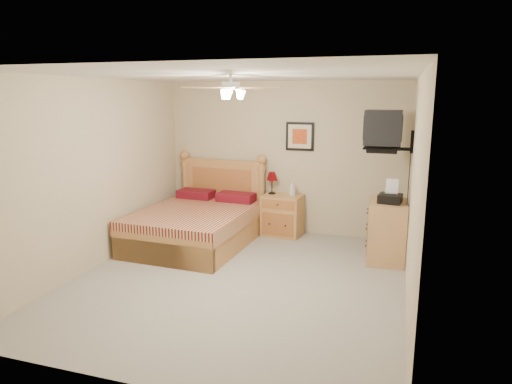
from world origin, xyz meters
TOP-DOWN VIEW (x-y plane):
  - floor at (0.00, 0.00)m, footprint 4.50×4.50m
  - ceiling at (0.00, 0.00)m, footprint 4.00×4.50m
  - wall_back at (0.00, 2.25)m, footprint 4.00×0.04m
  - wall_front at (0.00, -2.25)m, footprint 4.00×0.04m
  - wall_left at (-2.00, 0.00)m, footprint 0.04×4.50m
  - wall_right at (2.00, 0.00)m, footprint 0.04×4.50m
  - bed at (-1.11, 1.12)m, footprint 1.65×2.11m
  - nightstand at (0.05, 2.00)m, footprint 0.65×0.51m
  - table_lamp at (-0.15, 2.07)m, footprint 0.22×0.22m
  - lotion_bottle at (0.21, 2.02)m, footprint 0.12×0.13m
  - framed_picture at (0.27, 2.23)m, footprint 0.46×0.04m
  - dresser at (1.73, 1.30)m, footprint 0.52×0.73m
  - fax_machine at (1.75, 1.22)m, footprint 0.34×0.36m
  - magazine_lower at (1.67, 1.57)m, footprint 0.26×0.32m
  - magazine_upper at (1.66, 1.57)m, footprint 0.25×0.29m
  - wall_tv at (1.75, 1.34)m, footprint 0.56×0.46m
  - ceiling_fan at (0.00, -0.20)m, footprint 1.14×1.14m

SIDE VIEW (x-z plane):
  - floor at x=0.00m, z-range 0.00..0.00m
  - nightstand at x=0.05m, z-range 0.00..0.67m
  - dresser at x=1.73m, z-range 0.00..0.85m
  - bed at x=-1.11m, z-range 0.00..1.33m
  - lotion_bottle at x=0.21m, z-range 0.67..0.92m
  - table_lamp at x=-0.15m, z-range 0.67..1.04m
  - magazine_lower at x=1.67m, z-range 0.85..0.87m
  - magazine_upper at x=1.66m, z-range 0.87..0.89m
  - fax_machine at x=1.75m, z-range 0.85..1.16m
  - wall_back at x=0.00m, z-range 0.00..2.50m
  - wall_front at x=0.00m, z-range 0.00..2.50m
  - wall_left at x=-2.00m, z-range 0.00..2.50m
  - wall_right at x=2.00m, z-range 0.00..2.50m
  - framed_picture at x=0.27m, z-range 1.39..1.85m
  - wall_tv at x=1.75m, z-range 1.52..2.10m
  - ceiling_fan at x=0.00m, z-range 2.22..2.50m
  - ceiling at x=0.00m, z-range 2.48..2.52m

